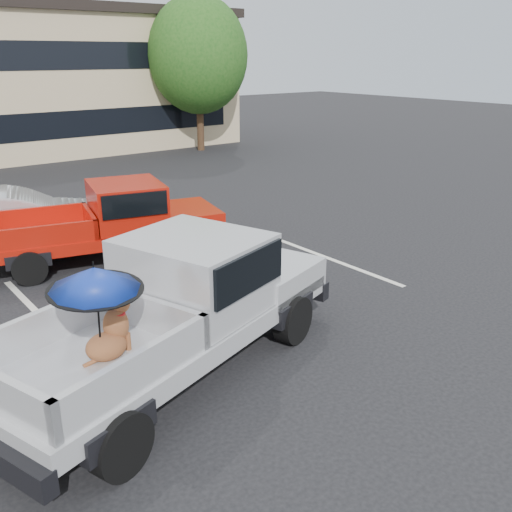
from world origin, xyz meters
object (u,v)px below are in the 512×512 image
object	(u,v)px
silver_pickup	(185,297)
red_pickup	(121,218)
tree_right	(198,55)
silver_sedan	(15,220)
tree_back	(65,51)

from	to	relation	value
silver_pickup	red_pickup	bearing A→B (deg)	56.65
tree_right	silver_pickup	xyz separation A→B (m)	(-10.84, -16.40, -3.16)
red_pickup	silver_sedan	bearing A→B (deg)	142.11
tree_back	tree_right	bearing A→B (deg)	-69.44
tree_back	silver_sedan	world-z (taller)	tree_back
tree_right	red_pickup	distance (m)	15.35
tree_right	red_pickup	xyz separation A→B (m)	(-9.53, -11.58, -3.30)
tree_back	red_pickup	world-z (taller)	tree_back
red_pickup	silver_sedan	distance (m)	2.66
red_pickup	tree_back	bearing A→B (deg)	85.51
tree_right	tree_back	bearing A→B (deg)	110.56
tree_right	silver_pickup	world-z (taller)	tree_right
tree_back	red_pickup	size ratio (longest dim) A/B	1.33
tree_right	silver_pickup	distance (m)	19.91
silver_pickup	red_pickup	xyz separation A→B (m)	(1.32, 4.82, -0.14)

